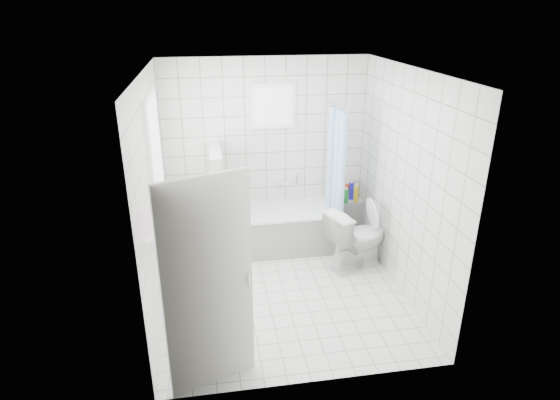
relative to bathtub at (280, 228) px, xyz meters
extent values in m
plane|color=white|center=(-0.14, -1.12, -0.29)|extent=(3.00, 3.00, 0.00)
plane|color=white|center=(-0.14, -1.12, 2.31)|extent=(3.00, 3.00, 0.00)
cube|color=white|center=(-0.14, 0.38, 1.01)|extent=(2.80, 0.02, 2.60)
cube|color=white|center=(-0.14, -2.62, 1.01)|extent=(2.80, 0.02, 2.60)
cube|color=white|center=(-1.54, -1.12, 1.01)|extent=(0.02, 3.00, 2.60)
cube|color=white|center=(1.26, -1.12, 1.01)|extent=(0.02, 3.00, 2.60)
cube|color=white|center=(-1.49, -0.82, 1.31)|extent=(0.01, 0.90, 1.40)
cube|color=white|center=(-0.04, 0.33, 1.66)|extent=(0.50, 0.01, 0.50)
cube|color=white|center=(-1.45, -0.82, 0.57)|extent=(0.18, 1.02, 0.08)
cube|color=silver|center=(-1.01, -2.46, 0.71)|extent=(0.76, 0.32, 2.00)
cube|color=white|center=(0.00, 0.00, -0.02)|extent=(1.56, 0.75, 0.55)
cube|color=white|center=(0.00, 0.00, 0.27)|extent=(1.58, 0.77, 0.03)
cube|color=white|center=(-0.85, -0.05, 0.46)|extent=(0.15, 0.85, 1.50)
cube|color=white|center=(1.07, 0.25, -0.02)|extent=(0.40, 0.24, 0.55)
imported|color=white|center=(0.89, -0.70, 0.12)|extent=(0.92, 0.72, 0.83)
cylinder|color=silver|center=(0.73, -0.02, 1.71)|extent=(0.02, 0.80, 0.02)
cube|color=silver|center=(0.10, 0.33, 0.56)|extent=(0.18, 0.06, 0.06)
imported|color=#DB6DD2|center=(-1.44, -0.53, 0.72)|extent=(0.13, 0.13, 0.21)
imported|color=silver|center=(-1.44, -0.85, 0.70)|extent=(0.20, 0.20, 0.19)
imported|color=#38A0FE|center=(-1.44, -1.05, 0.70)|extent=(0.08, 0.08, 0.17)
imported|color=#C54C81|center=(-1.44, -1.15, 0.77)|extent=(0.16, 0.16, 0.33)
imported|color=silver|center=(-1.44, -0.71, 0.75)|extent=(0.15, 0.15, 0.28)
cylinder|color=green|center=(0.99, 0.17, 0.36)|extent=(0.06, 0.06, 0.20)
cylinder|color=#1F1AD7|center=(1.11, 0.28, 0.39)|extent=(0.06, 0.06, 0.26)
cylinder|color=#BB3416|center=(1.04, 0.29, 0.38)|extent=(0.06, 0.06, 0.24)
cylinder|color=yellow|center=(1.15, 0.16, 0.38)|extent=(0.06, 0.06, 0.24)
camera|label=1|loc=(-0.97, -5.86, 2.89)|focal=30.00mm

